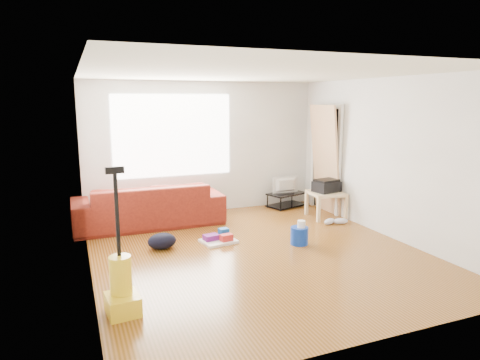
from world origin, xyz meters
name	(u,v)px	position (x,y,z in m)	size (l,w,h in m)	color
room	(258,164)	(0.07, 0.15, 1.25)	(4.51, 5.01, 2.51)	#61370B
sofa	(150,225)	(-1.19, 1.95, 0.00)	(2.53, 0.99, 0.74)	#51130E
tv_stand	(286,199)	(1.65, 2.22, 0.15)	(0.86, 0.65, 0.29)	black
tv	(287,185)	(1.65, 2.22, 0.45)	(0.56, 0.07, 0.32)	black
side_table	(326,196)	(1.95, 1.24, 0.41)	(0.66, 0.66, 0.48)	#DFB981
printer	(326,186)	(1.95, 1.24, 0.60)	(0.50, 0.42, 0.23)	black
bucket	(299,244)	(0.74, 0.08, 0.00)	(0.27, 0.27, 0.27)	#0C30A1
toilet_paper	(301,233)	(0.75, 0.06, 0.19)	(0.12, 0.12, 0.11)	white
cleaning_tray	(219,239)	(-0.36, 0.63, 0.05)	(0.56, 0.48, 0.18)	silver
backpack	(162,249)	(-1.23, 0.66, 0.00)	(0.42, 0.34, 0.23)	black
sneakers	(335,221)	(1.85, 0.78, 0.05)	(0.48, 0.24, 0.11)	silver
vacuum	(122,287)	(-2.00, -1.10, 0.28)	(0.35, 0.39, 1.51)	yellow
door_panel	(323,212)	(2.13, 1.59, 0.00)	(0.04, 0.83, 2.07)	tan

